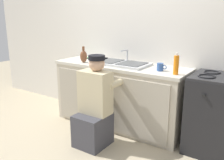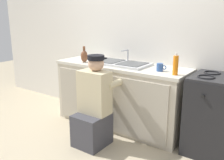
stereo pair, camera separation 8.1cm
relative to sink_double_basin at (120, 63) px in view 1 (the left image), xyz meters
name	(u,v)px [view 1 (the left image)]	position (x,y,z in m)	size (l,w,h in m)	color
ground_plane	(108,132)	(0.00, -0.30, -0.91)	(12.00, 12.00, 0.00)	tan
back_wall	(133,37)	(0.00, 0.35, 0.34)	(6.00, 0.10, 2.50)	silver
counter_cabinet	(119,97)	(0.00, -0.01, -0.49)	(1.86, 0.62, 0.85)	beige
countertop	(120,66)	(0.00, 0.00, -0.04)	(1.90, 0.62, 0.04)	beige
sink_double_basin	(120,63)	(0.00, 0.00, 0.00)	(0.80, 0.44, 0.19)	silver
stove_range	(219,115)	(1.33, 0.00, -0.46)	(0.65, 0.62, 0.92)	black
plumber_person	(94,109)	(0.04, -0.65, -0.45)	(0.42, 0.61, 1.10)	#3F3F47
coffee_mug	(160,67)	(0.62, -0.07, 0.03)	(0.13, 0.08, 0.09)	#335699
cell_phone	(86,58)	(-0.70, 0.11, -0.01)	(0.07, 0.14, 0.01)	black
vase_decorative	(84,56)	(-0.51, -0.17, 0.07)	(0.10, 0.10, 0.23)	brown
soap_bottle_orange	(176,65)	(0.85, -0.15, 0.09)	(0.06, 0.06, 0.25)	orange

